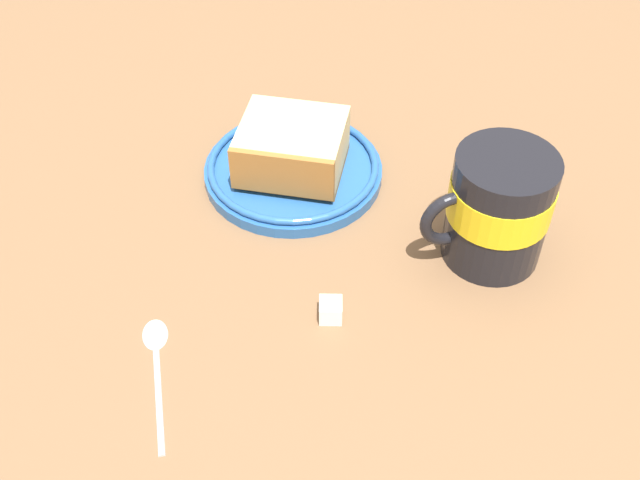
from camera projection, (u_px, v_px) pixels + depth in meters
The scene contains 6 objects.
ground_plane at pixel (311, 234), 69.21cm from camera, with size 138.83×138.83×2.62cm, color brown.
small_plate at pixel (293, 169), 72.14cm from camera, with size 16.64×16.64×1.79cm.
cake_slice at pixel (292, 149), 70.05cm from camera, with size 11.75×11.33×4.82cm.
tea_mug at pixel (498, 206), 62.04cm from camera, with size 9.05×9.66×10.07cm.
teaspoon at pixel (156, 352), 58.07cm from camera, with size 9.16×9.65×0.80cm.
sugar_cube at pixel (331, 310), 60.23cm from camera, with size 1.78×1.78×1.78cm, color white.
Camera 1 is at (26.70, -40.91, 47.72)cm, focal length 43.31 mm.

